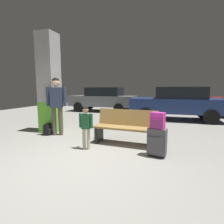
% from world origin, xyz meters
% --- Properties ---
extents(ground_plane, '(18.00, 18.00, 0.10)m').
position_xyz_m(ground_plane, '(0.00, 4.00, -0.05)').
color(ground_plane, gray).
extents(structural_pillar, '(0.57, 0.57, 3.19)m').
position_xyz_m(structural_pillar, '(-2.12, 2.09, 1.58)').
color(structural_pillar, '#66C633').
rests_on(structural_pillar, ground_plane).
extents(bench, '(1.63, 0.63, 0.89)m').
position_xyz_m(bench, '(0.58, 1.49, 0.44)').
color(bench, '#9E7A42').
rests_on(bench, ground_plane).
extents(suitcase, '(0.42, 0.30, 0.60)m').
position_xyz_m(suitcase, '(1.40, 0.84, 0.32)').
color(suitcase, '#4C4C51').
rests_on(suitcase, ground_plane).
extents(backpack_bright, '(0.32, 0.26, 0.34)m').
position_xyz_m(backpack_bright, '(1.40, 0.84, 0.77)').
color(backpack_bright, '#D833A5').
rests_on(backpack_bright, suitcase).
extents(child, '(0.35, 0.21, 1.02)m').
position_xyz_m(child, '(-0.22, 0.82, 0.63)').
color(child, beige).
rests_on(child, ground_plane).
extents(adult, '(0.57, 0.32, 1.76)m').
position_xyz_m(adult, '(-1.63, 1.73, 1.09)').
color(adult, brown).
rests_on(adult, ground_plane).
extents(backpack_dark_floor, '(0.25, 0.31, 0.34)m').
position_xyz_m(backpack_dark_floor, '(-1.94, 1.66, 0.17)').
color(backpack_dark_floor, black).
rests_on(backpack_dark_floor, ground_plane).
extents(parked_car_far, '(4.13, 1.86, 1.51)m').
position_xyz_m(parked_car_far, '(-2.27, 7.61, 0.81)').
color(parked_car_far, slate).
rests_on(parked_car_far, ground_plane).
extents(parked_car_near, '(4.12, 1.84, 1.51)m').
position_xyz_m(parked_car_near, '(2.04, 5.75, 0.81)').
color(parked_car_near, navy).
rests_on(parked_car_near, ground_plane).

